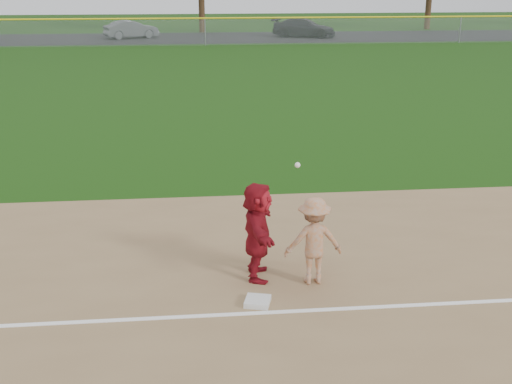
{
  "coord_description": "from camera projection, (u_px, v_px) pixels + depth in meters",
  "views": [
    {
      "loc": [
        -1.14,
        -9.89,
        5.22
      ],
      "look_at": [
        0.0,
        1.5,
        1.3
      ],
      "focal_mm": 45.0,
      "sensor_mm": 36.0,
      "label": 1
    }
  ],
  "objects": [
    {
      "name": "foul_line",
      "position": [
        270.0,
        312.0,
        10.35
      ],
      "size": [
        60.0,
        0.1,
        0.01
      ],
      "primitive_type": "cube",
      "color": "white",
      "rests_on": "infield_dirt"
    },
    {
      "name": "first_base",
      "position": [
        258.0,
        301.0,
        10.61
      ],
      "size": [
        0.49,
        0.49,
        0.09
      ],
      "primitive_type": "cube",
      "rotation": [
        0.0,
        0.0,
        -0.26
      ],
      "color": "silver",
      "rests_on": "infield_dirt"
    },
    {
      "name": "car_right",
      "position": [
        304.0,
        28.0,
        54.69
      ],
      "size": [
        5.79,
        4.13,
        1.56
      ],
      "primitive_type": "imported",
      "rotation": [
        0.0,
        0.0,
        1.16
      ],
      "color": "black",
      "rests_on": "parking_asphalt"
    },
    {
      "name": "ground",
      "position": [
        265.0,
        291.0,
        11.11
      ],
      "size": [
        160.0,
        160.0,
        0.0
      ],
      "primitive_type": "plane",
      "color": "#163D0B",
      "rests_on": "ground"
    },
    {
      "name": "parking_asphalt",
      "position": [
        204.0,
        38.0,
        54.41
      ],
      "size": [
        120.0,
        10.0,
        0.01
      ],
      "primitive_type": "cube",
      "color": "black",
      "rests_on": "ground"
    },
    {
      "name": "car_mid",
      "position": [
        131.0,
        29.0,
        53.7
      ],
      "size": [
        4.7,
        3.21,
        1.47
      ],
      "primitive_type": "imported",
      "rotation": [
        0.0,
        0.0,
        1.98
      ],
      "color": "#4F5256",
      "rests_on": "parking_asphalt"
    },
    {
      "name": "outfield_fence",
      "position": [
        205.0,
        19.0,
        48.13
      ],
      "size": [
        110.0,
        0.12,
        110.0
      ],
      "color": "#999EA0",
      "rests_on": "ground"
    },
    {
      "name": "first_base_play",
      "position": [
        314.0,
        241.0,
        11.15
      ],
      "size": [
        1.03,
        0.62,
        2.22
      ],
      "color": "#969698",
      "rests_on": "infield_dirt"
    },
    {
      "name": "base_runner",
      "position": [
        258.0,
        231.0,
        11.3
      ],
      "size": [
        0.64,
        1.69,
        1.79
      ],
      "primitive_type": "imported",
      "rotation": [
        0.0,
        0.0,
        1.5
      ],
      "color": "maroon",
      "rests_on": "infield_dirt"
    }
  ]
}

